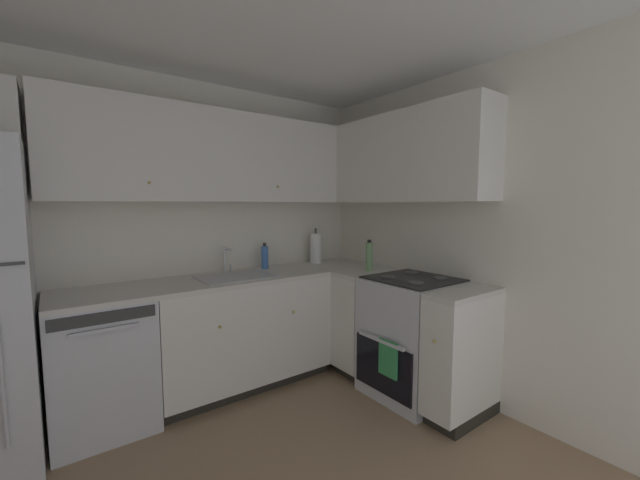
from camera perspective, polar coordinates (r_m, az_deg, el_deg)
wall_back at (r=3.17m, az=-21.76°, el=0.67°), size 3.53×0.05×2.46m
wall_right at (r=2.92m, az=23.89°, el=0.21°), size 0.05×3.28×2.46m
dishwasher at (r=2.93m, az=-30.66°, el=-16.07°), size 0.60×0.63×0.87m
lower_cabinets_back at (r=3.17m, az=-11.99°, el=-13.71°), size 1.38×0.62×0.87m
countertop_back at (r=3.05m, az=-12.19°, el=-5.75°), size 2.58×0.60×0.03m
lower_cabinets_right at (r=3.08m, az=13.00°, el=-14.34°), size 0.62×1.19×0.87m
countertop_right at (r=2.95m, az=13.15°, el=-6.14°), size 0.60×1.19×0.03m
oven_range at (r=3.04m, az=14.09°, el=-14.15°), size 0.68×0.62×1.05m
upper_cabinets_back at (r=3.08m, az=-16.43°, el=12.22°), size 2.26×0.34×0.70m
upper_cabinets_right at (r=3.21m, az=11.14°, el=12.06°), size 0.32×1.74×0.70m
sink at (r=3.01m, az=-12.79°, el=-6.36°), size 0.57×0.40×0.10m
faucet at (r=3.17m, az=-14.28°, el=-2.68°), size 0.07×0.16×0.22m
soap_bottle at (r=3.32m, az=-8.53°, el=-2.64°), size 0.06×0.06×0.23m
paper_towel_roll at (r=3.59m, az=-0.67°, el=-1.29°), size 0.11×0.11×0.35m
oil_bottle at (r=3.21m, az=7.61°, el=-2.51°), size 0.06×0.06×0.27m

